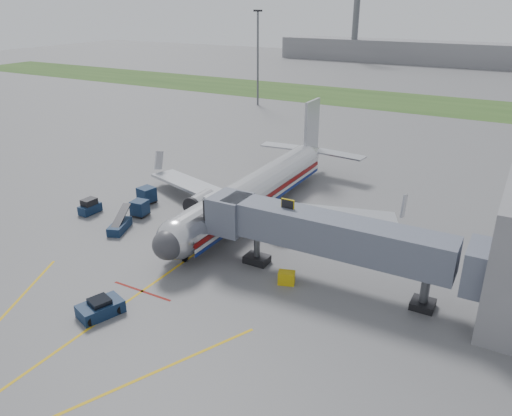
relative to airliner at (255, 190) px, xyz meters
The scene contains 16 objects.
ground 15.48m from the airliner, 90.01° to the right, with size 400.00×400.00×0.00m, color #565659.
grass_strip 74.80m from the airliner, 90.00° to the left, with size 300.00×25.00×0.01m, color #2D4C1E.
apron_markings 22.80m from the airliner, 90.01° to the right, with size 21.52×50.00×0.01m.
airliner is the anchor object (origin of this frame).
jet_bridge 16.54m from the airliner, 38.56° to the right, with size 25.30×4.00×6.90m.
light_mast_left 62.96m from the airliner, 118.72° to the left, with size 2.00×0.44×20.40m.
distant_terminal 155.08m from the airliner, 93.70° to the left, with size 120.00×14.00×8.00m, color slate.
control_tower 155.70m from the airliner, 104.96° to the left, with size 4.00×4.00×30.00m.
pushback_tug 23.43m from the airliner, 91.34° to the right, with size 2.99×3.78×1.37m.
baggage_tug 18.83m from the airliner, 149.67° to the right, with size 1.39×2.54×1.75m.
baggage_cart_a 13.05m from the airliner, 145.97° to the right, with size 1.84×1.84×1.81m.
baggage_cart_b 13.27m from the airliner, 162.90° to the right, with size 2.09×2.09×1.94m.
baggage_cart_c 5.83m from the airliner, 122.79° to the right, with size 1.91×1.91×1.69m.
belt_loader 15.18m from the airliner, 131.79° to the right, with size 2.63×4.44×2.11m.
ground_power_cart 15.95m from the airliner, 50.76° to the right, with size 1.64×1.34×1.13m.
ramp_worker 7.89m from the airliner, behind, with size 0.59×0.38×1.61m, color #B4E01A.
Camera 1 is at (25.77, -30.52, 22.58)m, focal length 35.00 mm.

